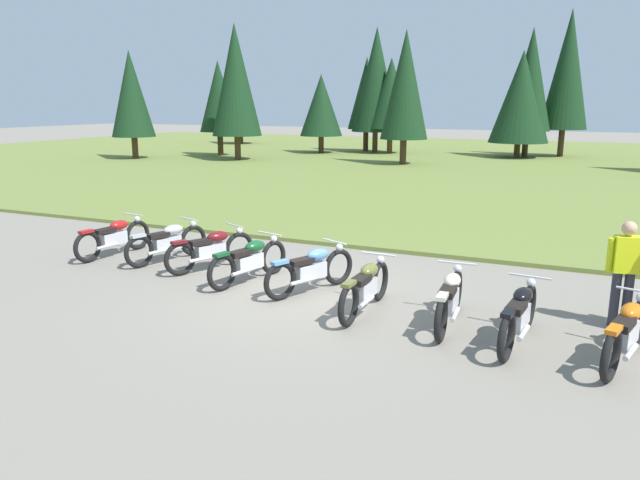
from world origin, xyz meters
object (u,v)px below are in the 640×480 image
Objects in this scene: motorcycle_sky_blue at (311,269)px; motorcycle_black at (519,315)px; motorcycle_olive at (366,287)px; motorcycle_silver at (168,242)px; motorcycle_red at (114,237)px; motorcycle_orange at (626,332)px; motorcycle_cream at (450,298)px; rider_checking_bike at (625,268)px; motorcycle_british_green at (249,260)px; motorcycle_maroon at (211,249)px.

motorcycle_black is at bearing -14.39° from motorcycle_sky_blue.
motorcycle_olive is (1.28, -0.61, 0.00)m from motorcycle_sky_blue.
motorcycle_silver and motorcycle_sky_blue have the same top height.
motorcycle_sky_blue is at bearing 154.40° from motorcycle_olive.
motorcycle_olive is (6.48, -1.20, 0.00)m from motorcycle_red.
motorcycle_black is 1.37m from motorcycle_orange.
motorcycle_sky_blue and motorcycle_cream have the same top height.
rider_checking_bike reaches higher than motorcycle_silver.
motorcycle_cream is 1.03× the size of motorcycle_orange.
motorcycle_silver is 0.97× the size of motorcycle_cream.
motorcycle_olive is 3.98m from rider_checking_bike.
motorcycle_silver is 6.59m from motorcycle_cream.
motorcycle_british_green is 5.20m from motorcycle_black.
motorcycle_british_green is at bearing 165.23° from motorcycle_olive.
motorcycle_orange is 1.54m from rider_checking_bike.
motorcycle_red is 1.43m from motorcycle_silver.
motorcycle_british_green and motorcycle_orange have the same top height.
motorcycle_cream is (7.88, -1.22, 0.00)m from motorcycle_red.
motorcycle_cream is at bearing -8.80° from motorcycle_red.
motorcycle_british_green and motorcycle_black have the same top height.
motorcycle_maroon and motorcycle_olive have the same top height.
motorcycle_british_green is 1.23× the size of rider_checking_bike.
motorcycle_olive is 2.48m from motorcycle_black.
motorcycle_british_green is 0.98× the size of motorcycle_cream.
rider_checking_bike reaches higher than motorcycle_red.
motorcycle_british_green is 6.48m from rider_checking_bike.
motorcycle_sky_blue is 0.93× the size of motorcycle_black.
motorcycle_maroon is 0.92× the size of motorcycle_cream.
motorcycle_silver is 1.22× the size of rider_checking_bike.
rider_checking_bike is at bearing -1.94° from motorcycle_silver.
rider_checking_bike is at bearing 2.70° from motorcycle_british_green.
rider_checking_bike is (2.42, 1.02, 0.51)m from motorcycle_cream.
motorcycle_olive is 3.85m from motorcycle_orange.
rider_checking_bike is (7.63, -0.14, 0.51)m from motorcycle_maroon.
motorcycle_british_green is 1.36m from motorcycle_sky_blue.
motorcycle_olive is at bearing -165.34° from rider_checking_bike.
motorcycle_olive and motorcycle_black have the same top height.
motorcycle_silver is at bearing 168.85° from motorcycle_orange.
motorcycle_silver is 1.05× the size of motorcycle_maroon.
motorcycle_maroon is at bearing 178.96° from rider_checking_bike.
motorcycle_silver is 9.06m from motorcycle_orange.
motorcycle_red is at bearing -175.92° from motorcycle_silver.
rider_checking_bike is (8.88, -0.30, 0.51)m from motorcycle_silver.
motorcycle_silver is 1.26m from motorcycle_maroon.
motorcycle_maroon is at bearing 168.32° from motorcycle_sky_blue.
motorcycle_british_green and motorcycle_sky_blue have the same top height.
motorcycle_red is 1.26× the size of rider_checking_bike.
motorcycle_sky_blue is 1.42m from motorcycle_olive.
motorcycle_orange is at bearing -4.40° from motorcycle_black.
motorcycle_british_green is at bearing 169.94° from motorcycle_orange.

